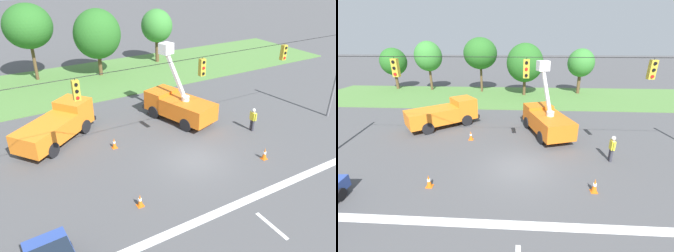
% 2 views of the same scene
% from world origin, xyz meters
% --- Properties ---
extents(ground_plane, '(200.00, 200.00, 0.00)m').
position_xyz_m(ground_plane, '(0.00, 0.00, 0.00)').
color(ground_plane, '#4C4C4F').
extents(grass_verge, '(56.00, 12.00, 0.10)m').
position_xyz_m(grass_verge, '(0.00, 18.00, 0.05)').
color(grass_verge, '#517F3D').
rests_on(grass_verge, ground).
extents(lane_markings, '(17.60, 15.25, 0.01)m').
position_xyz_m(lane_markings, '(0.00, -6.09, 0.00)').
color(lane_markings, silver).
rests_on(lane_markings, ground).
extents(signal_gantry, '(26.20, 0.33, 7.20)m').
position_xyz_m(signal_gantry, '(0.01, -0.00, 4.43)').
color(signal_gantry, slate).
rests_on(signal_gantry, ground).
extents(tree_centre, '(4.72, 4.95, 7.65)m').
position_xyz_m(tree_centre, '(-5.63, 20.76, 5.49)').
color(tree_centre, brown).
rests_on(tree_centre, ground).
extents(tree_east, '(4.88, 4.50, 6.97)m').
position_xyz_m(tree_east, '(0.62, 18.90, 4.43)').
color(tree_east, brown).
rests_on(tree_east, ground).
extents(tree_far_east, '(3.63, 3.75, 6.23)m').
position_xyz_m(tree_far_east, '(8.34, 20.36, 4.31)').
color(tree_far_east, brown).
rests_on(tree_far_east, ground).
extents(utility_truck_bucket_lift, '(3.97, 6.24, 5.83)m').
position_xyz_m(utility_truck_bucket_lift, '(2.19, 5.50, 1.30)').
color(utility_truck_bucket_lift, orange).
rests_on(utility_truck_bucket_lift, ground).
extents(utility_truck_support_near, '(6.30, 5.60, 2.34)m').
position_xyz_m(utility_truck_support_near, '(-6.73, 6.84, 1.20)').
color(utility_truck_support_near, orange).
rests_on(utility_truck_support_near, ground).
extents(road_worker, '(0.26, 0.65, 1.77)m').
position_xyz_m(road_worker, '(5.94, 1.20, 1.00)').
color(road_worker, '#383842').
rests_on(road_worker, ground).
extents(traffic_cone_foreground_left, '(0.36, 0.36, 0.79)m').
position_xyz_m(traffic_cone_foreground_left, '(3.93, -2.11, 0.40)').
color(traffic_cone_foreground_left, orange).
rests_on(traffic_cone_foreground_left, ground).
extents(traffic_cone_mid_left, '(0.36, 0.36, 0.72)m').
position_xyz_m(traffic_cone_mid_left, '(-4.83, -2.18, 0.36)').
color(traffic_cone_mid_left, orange).
rests_on(traffic_cone_mid_left, ground).
extents(traffic_cone_mid_right, '(0.36, 0.36, 0.74)m').
position_xyz_m(traffic_cone_mid_right, '(-3.81, 3.93, 0.37)').
color(traffic_cone_mid_right, orange).
rests_on(traffic_cone_mid_right, ground).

